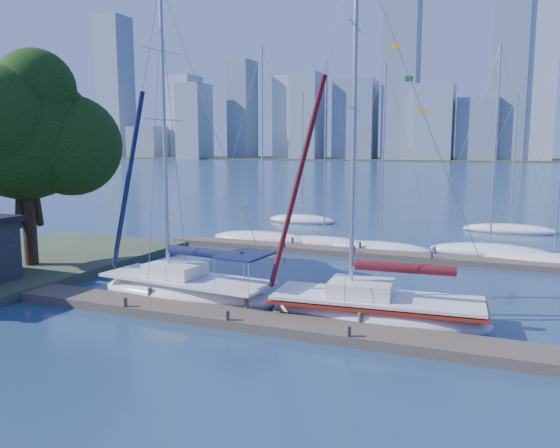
% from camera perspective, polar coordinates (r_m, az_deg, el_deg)
% --- Properties ---
extents(ground, '(700.00, 700.00, 0.00)m').
position_cam_1_polar(ground, '(23.19, -4.48, -10.27)').
color(ground, navy).
rests_on(ground, ground).
extents(near_dock, '(26.00, 2.00, 0.40)m').
position_cam_1_polar(near_dock, '(23.13, -4.48, -9.80)').
color(near_dock, '#4E4539').
rests_on(near_dock, ground).
extents(far_dock, '(30.00, 1.80, 0.36)m').
position_cam_1_polar(far_dock, '(37.19, 9.52, -3.08)').
color(far_dock, '#4E4539').
rests_on(far_dock, ground).
extents(shore, '(12.00, 22.00, 0.50)m').
position_cam_1_polar(shore, '(35.90, -27.20, -4.16)').
color(shore, '#38472D').
rests_on(shore, ground).
extents(far_shore, '(800.00, 100.00, 1.50)m').
position_cam_1_polar(far_shore, '(339.85, 20.75, 6.27)').
color(far_shore, '#38472D').
rests_on(far_shore, ground).
extents(tree, '(9.98, 9.07, 12.55)m').
position_cam_1_polar(tree, '(34.29, -25.21, 8.95)').
color(tree, '#302215').
rests_on(tree, ground).
extents(sailboat_navy, '(9.54, 3.91, 15.32)m').
position_cam_1_polar(sailboat_navy, '(26.61, -9.78, -5.41)').
color(sailboat_navy, white).
rests_on(sailboat_navy, ground).
extents(sailboat_maroon, '(9.50, 3.75, 15.77)m').
position_cam_1_polar(sailboat_maroon, '(23.28, 10.00, -7.26)').
color(sailboat_maroon, white).
rests_on(sailboat_maroon, ground).
extents(bg_boat_0, '(8.32, 2.62, 15.14)m').
position_cam_1_polar(bg_boat_0, '(42.12, -1.83, -1.51)').
color(bg_boat_0, white).
rests_on(bg_boat_0, ground).
extents(bg_boat_1, '(7.77, 3.26, 13.78)m').
position_cam_1_polar(bg_boat_1, '(40.70, 4.62, -1.93)').
color(bg_boat_1, white).
rests_on(bg_boat_1, ground).
extents(bg_boat_2, '(7.35, 3.65, 13.25)m').
position_cam_1_polar(bg_boat_2, '(38.87, 10.49, -2.50)').
color(bg_boat_2, white).
rests_on(bg_boat_2, ground).
extents(bg_boat_3, '(8.05, 2.96, 14.24)m').
position_cam_1_polar(bg_boat_3, '(39.75, 21.04, -2.65)').
color(bg_boat_3, white).
rests_on(bg_boat_3, ground).
extents(bg_boat_4, '(8.51, 3.82, 13.15)m').
position_cam_1_polar(bg_boat_4, '(37.92, 26.69, -3.50)').
color(bg_boat_4, white).
rests_on(bg_boat_4, ground).
extents(bg_boat_6, '(6.78, 2.35, 12.82)m').
position_cam_1_polar(bg_boat_6, '(53.31, 2.32, 0.47)').
color(bg_boat_6, white).
rests_on(bg_boat_6, ground).
extents(bg_boat_7, '(7.74, 2.20, 12.01)m').
position_cam_1_polar(bg_boat_7, '(51.02, 22.91, -0.53)').
color(bg_boat_7, white).
rests_on(bg_boat_7, ground).
extents(skyline, '(503.42, 51.31, 108.67)m').
position_cam_1_polar(skyline, '(311.33, 25.26, 12.39)').
color(skyline, '#7D92A2').
rests_on(skyline, ground).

